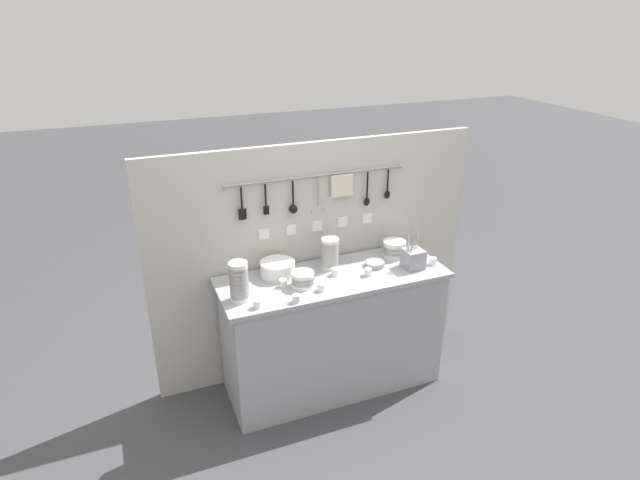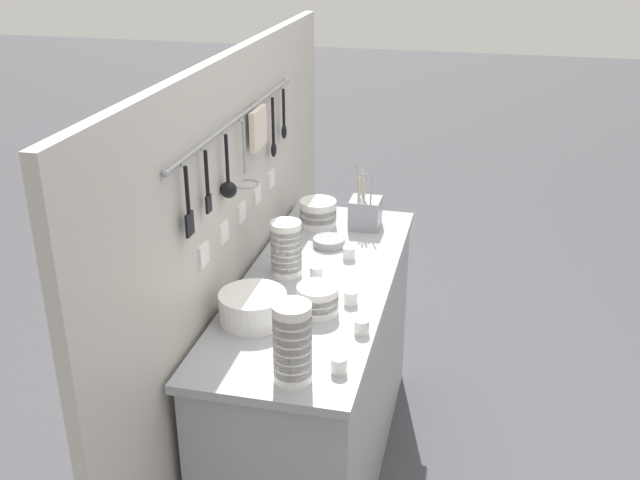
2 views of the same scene
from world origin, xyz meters
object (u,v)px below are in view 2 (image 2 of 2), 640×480
object	(u,v)px
cup_by_caddy	(362,327)
cup_mid_row	(339,365)
bowl_stack_back_corner	(318,299)
cup_centre	(316,272)
cup_front_left	(349,253)
bowl_stack_wide_centre	(286,248)
cup_back_right	(297,321)
cup_edge_far	(374,209)
cutlery_caddy	(365,213)
cup_back_left	(351,297)
bowl_stack_nested_right	(318,213)
plate_stack	(253,307)
steel_mixing_bowl	(329,242)
bowl_stack_tall_left	(292,343)

from	to	relation	value
cup_by_caddy	cup_mid_row	world-z (taller)	same
bowl_stack_back_corner	cup_by_caddy	xyz separation A→B (m)	(-0.10, -0.17, -0.02)
cup_centre	cup_front_left	world-z (taller)	same
cup_by_caddy	cup_front_left	distance (m)	0.56
bowl_stack_wide_centre	cup_front_left	xyz separation A→B (m)	(0.18, -0.20, -0.08)
cup_back_right	cup_mid_row	bearing A→B (deg)	-139.86
bowl_stack_back_corner	cup_edge_far	world-z (taller)	bowl_stack_back_corner
cutlery_caddy	cup_back_right	distance (m)	0.88
cup_back_left	cup_mid_row	bearing A→B (deg)	-173.77
cup_by_caddy	bowl_stack_nested_right	bearing A→B (deg)	22.08
bowl_stack_wide_centre	cutlery_caddy	world-z (taller)	cutlery_caddy
bowl_stack_nested_right	cutlery_caddy	xyz separation A→B (m)	(0.03, -0.20, 0.01)
bowl_stack_wide_centre	cup_by_caddy	xyz separation A→B (m)	(-0.36, -0.35, -0.08)
cup_back_right	cup_edge_far	world-z (taller)	same
plate_stack	cup_back_left	distance (m)	0.34
steel_mixing_bowl	cup_back_left	bearing A→B (deg)	-158.81
cup_back_left	steel_mixing_bowl	bearing A→B (deg)	21.19
steel_mixing_bowl	cup_front_left	size ratio (longest dim) A/B	2.68
cup_front_left	cup_back_left	world-z (taller)	same
bowl_stack_nested_right	bowl_stack_wide_centre	distance (m)	0.48
bowl_stack_wide_centre	plate_stack	size ratio (longest dim) A/B	0.93
bowl_stack_back_corner	cup_mid_row	distance (m)	0.36
bowl_stack_back_corner	cup_centre	size ratio (longest dim) A/B	2.90
bowl_stack_back_corner	cup_by_caddy	world-z (taller)	bowl_stack_back_corner
bowl_stack_back_corner	cup_back_left	bearing A→B (deg)	-49.08
bowl_stack_tall_left	bowl_stack_wide_centre	size ratio (longest dim) A/B	1.18
bowl_stack_back_corner	cup_centre	bearing A→B (deg)	14.43
plate_stack	cup_by_caddy	world-z (taller)	plate_stack
bowl_stack_tall_left	cup_edge_far	xyz separation A→B (m)	(1.31, -0.02, -0.10)
bowl_stack_tall_left	cup_by_caddy	distance (m)	0.35
steel_mixing_bowl	cup_back_right	size ratio (longest dim) A/B	2.68
cup_by_caddy	bowl_stack_wide_centre	bearing A→B (deg)	44.09
bowl_stack_wide_centre	cup_back_right	bearing A→B (deg)	-159.55
cup_mid_row	cup_back_left	bearing A→B (deg)	6.23
bowl_stack_tall_left	cup_edge_far	bearing A→B (deg)	-0.85
bowl_stack_back_corner	bowl_stack_wide_centre	xyz separation A→B (m)	(0.26, 0.18, 0.06)
bowl_stack_nested_right	plate_stack	size ratio (longest dim) A/B	0.70
bowl_stack_nested_right	cutlery_caddy	distance (m)	0.20
bowl_stack_nested_right	bowl_stack_back_corner	world-z (taller)	bowl_stack_nested_right
cup_mid_row	cutlery_caddy	bearing A→B (deg)	6.01
cup_front_left	bowl_stack_tall_left	bearing A→B (deg)	-179.94
bowl_stack_tall_left	cup_mid_row	size ratio (longest dim) A/B	5.11
bowl_stack_back_corner	cup_mid_row	xyz separation A→B (m)	(-0.33, -0.14, -0.02)
bowl_stack_back_corner	bowl_stack_wide_centre	size ratio (longest dim) A/B	0.67
bowl_stack_nested_right	cup_edge_far	distance (m)	0.28
bowl_stack_back_corner	cutlery_caddy	world-z (taller)	cutlery_caddy
plate_stack	cup_edge_far	world-z (taller)	plate_stack
bowl_stack_tall_left	cup_front_left	size ratio (longest dim) A/B	5.11
cup_by_caddy	cup_edge_far	distance (m)	1.02
steel_mixing_bowl	cup_mid_row	bearing A→B (deg)	-165.68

